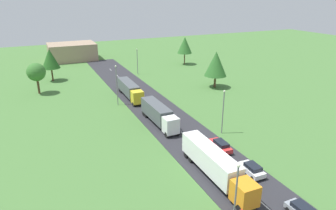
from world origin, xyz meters
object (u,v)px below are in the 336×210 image
lamppost_second (223,110)px  tree_birch (50,59)px  lamppost_lead (236,196)px  tree_elm (36,72)px  car_third (220,145)px  truck_third (130,89)px  truck_lead (215,164)px  lamppost_fourth (137,60)px  car_second (252,169)px  distant_building (72,52)px  motorcycle_courier (261,173)px  lamppost_third (117,83)px  tree_ash (185,45)px  tree_oak (216,64)px  truck_second (159,114)px

lamppost_second → tree_birch: size_ratio=0.89×
lamppost_lead → tree_elm: (-15.91, 57.55, 0.75)m
car_third → truck_third: bearing=99.9°
lamppost_lead → truck_lead: bearing=68.0°
lamppost_fourth → tree_birch: 24.45m
car_second → distant_building: bearing=97.6°
truck_third → motorcycle_courier: truck_third is taller
car_second → car_third: (-0.09, 7.45, 0.01)m
car_third → lamppost_second: size_ratio=0.58×
lamppost_second → lamppost_third: bearing=120.9°
tree_elm → tree_ash: tree_ash is taller
car_third → tree_oak: 34.20m
car_second → distant_building: 87.50m
car_third → lamppost_second: lamppost_second is taller
car_second → lamppost_lead: size_ratio=0.48×
truck_lead → truck_third: bearing=90.4°
tree_oak → tree_elm: tree_oak is taller
truck_third → tree_elm: (-19.41, 12.31, 3.31)m
truck_second → lamppost_fourth: lamppost_fourth is taller
motorcycle_courier → tree_oak: tree_oak is taller
car_third → tree_oak: size_ratio=0.49×
lamppost_fourth → distant_building: (-15.06, 29.22, -1.30)m
lamppost_second → lamppost_third: (-12.83, 21.44, 0.49)m
truck_second → car_third: size_ratio=2.66×
car_second → lamppost_fourth: (3.52, 57.49, 3.49)m
truck_third → distant_building: (-6.23, 49.24, 0.97)m
motorcycle_courier → truck_second: bearing=105.4°
truck_second → lamppost_second: 12.08m
distant_building → truck_lead: bearing=-85.7°
tree_oak → lamppost_fourth: bearing=123.3°
car_third → lamppost_third: 28.33m
truck_lead → car_second: bearing=-16.0°
tree_elm → lamppost_third: bearing=-45.7°
truck_third → car_third: 30.50m
lamppost_fourth → tree_ash: size_ratio=0.83×
lamppost_lead → tree_oak: bearing=59.2°
car_third → lamppost_lead: lamppost_lead is taller
truck_second → tree_elm: size_ratio=1.62×
lamppost_fourth → car_second: bearing=-93.5°
truck_lead → tree_oak: 41.69m
truck_lead → lamppost_lead: size_ratio=1.79×
lamppost_lead → truck_third: bearing=85.6°
truck_second → tree_elm: 35.32m
truck_lead → car_third: (4.98, 6.00, -1.32)m
car_second → tree_birch: size_ratio=0.44×
truck_second → truck_third: size_ratio=0.95×
truck_second → car_third: 14.13m
lamppost_lead → tree_birch: tree_birch is taller
truck_lead → tree_birch: tree_birch is taller
motorcycle_courier → lamppost_fourth: bearing=87.4°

